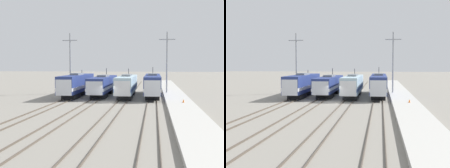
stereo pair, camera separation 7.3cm
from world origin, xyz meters
The scene contains 13 objects.
ground_plane centered at (0.00, 0.00, 0.00)m, with size 400.00×400.00×0.00m, color gray.
rail_pair_far_left centered at (-6.98, 0.00, 0.07)m, with size 1.51×120.00×0.15m.
rail_pair_center_left centered at (-2.33, 0.00, 0.07)m, with size 1.51×120.00×0.15m.
rail_pair_center_right centered at (2.33, 0.00, 0.07)m, with size 1.51×120.00×0.15m.
rail_pair_far_right centered at (6.98, 0.00, 0.07)m, with size 1.51×120.00×0.15m.
locomotive_far_left centered at (-6.98, 8.19, 2.21)m, with size 2.86×17.83×4.79m.
locomotive_center_left centered at (-2.33, 9.90, 2.03)m, with size 3.04×18.43×5.10m.
locomotive_center_right centered at (2.33, 8.12, 2.13)m, with size 2.84×17.29×5.08m.
locomotive_far_right centered at (6.98, 9.75, 2.19)m, with size 2.82×20.09×5.35m.
catenary_tower_left centered at (-9.61, 13.48, 6.43)m, with size 3.10×0.29×12.19m.
catenary_tower_right centered at (9.70, 13.48, 6.43)m, with size 3.10×0.29×12.19m.
platform centered at (11.01, 0.00, 0.22)m, with size 4.00×120.00×0.43m.
traffic_cone centered at (11.46, -2.44, 0.69)m, with size 0.29×0.29×0.51m.
Camera 1 is at (7.24, -47.97, 5.95)m, focal length 50.00 mm.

